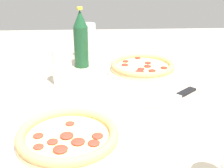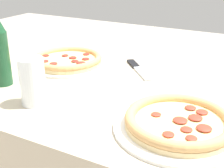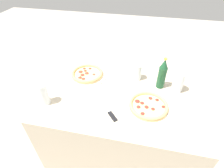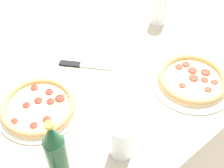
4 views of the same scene
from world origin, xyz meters
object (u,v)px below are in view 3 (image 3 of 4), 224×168
(glass_lemonade, at_px, (178,83))
(knife, at_px, (109,111))
(pizza_veggie, at_px, (87,74))
(pizza_margherita, at_px, (148,106))
(glass_orange_juice, at_px, (137,72))
(glass_mango_juice, at_px, (44,95))
(beer_bottle, at_px, (162,74))

(glass_lemonade, relative_size, knife, 0.88)
(knife, bearing_deg, pizza_veggie, -53.00)
(pizza_margherita, bearing_deg, glass_orange_juice, -70.62)
(pizza_margherita, distance_m, glass_lemonade, 0.28)
(glass_lemonade, relative_size, glass_mango_juice, 0.99)
(pizza_veggie, distance_m, glass_lemonade, 0.67)
(pizza_margherita, xyz_separation_m, beer_bottle, (-0.07, -0.23, 0.09))
(pizza_veggie, xyz_separation_m, glass_mango_juice, (0.17, 0.33, 0.05))
(pizza_veggie, distance_m, beer_bottle, 0.56)
(glass_mango_juice, xyz_separation_m, knife, (-0.41, -0.01, -0.06))
(pizza_margherita, bearing_deg, knife, 18.14)
(glass_mango_juice, bearing_deg, pizza_veggie, -117.32)
(pizza_margherita, bearing_deg, pizza_veggie, -27.01)
(glass_lemonade, height_order, glass_mango_juice, glass_mango_juice)
(glass_lemonade, xyz_separation_m, knife, (0.42, 0.29, -0.06))
(pizza_margherita, relative_size, glass_lemonade, 1.85)
(pizza_veggie, bearing_deg, beer_bottle, 178.88)
(glass_lemonade, bearing_deg, beer_bottle, -10.60)
(glass_lemonade, xyz_separation_m, beer_bottle, (0.11, -0.02, 0.05))
(glass_orange_juice, distance_m, glass_lemonade, 0.30)
(pizza_margherita, bearing_deg, beer_bottle, -106.90)
(glass_orange_juice, distance_m, beer_bottle, 0.19)
(glass_orange_juice, bearing_deg, pizza_margherita, 109.38)
(glass_orange_juice, relative_size, glass_mango_juice, 0.84)
(glass_lemonade, height_order, knife, glass_lemonade)
(glass_mango_juice, bearing_deg, glass_orange_juice, -145.25)
(pizza_margherita, relative_size, pizza_veggie, 0.92)
(pizza_veggie, height_order, glass_orange_juice, glass_orange_juice)
(beer_bottle, height_order, knife, beer_bottle)
(pizza_veggie, relative_size, glass_mango_juice, 1.98)
(beer_bottle, bearing_deg, pizza_veggie, -1.12)
(glass_lemonade, height_order, beer_bottle, beer_bottle)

